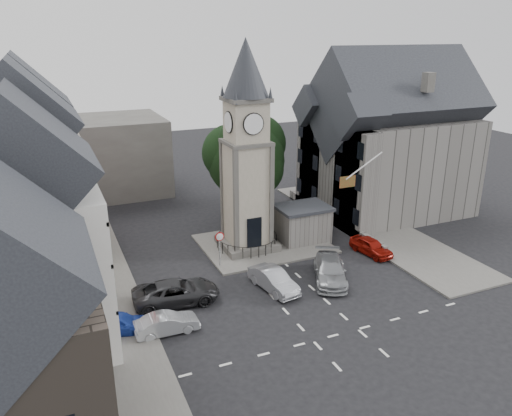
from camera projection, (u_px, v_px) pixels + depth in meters
name	position (u px, v px, depth m)	size (l,w,h in m)	color
ground	(292.00, 292.00, 33.60)	(120.00, 120.00, 0.00)	black
pavement_west	(89.00, 287.00, 34.08)	(6.00, 30.00, 0.14)	#595651
pavement_east	(370.00, 225.00, 44.99)	(6.00, 26.00, 0.14)	#595651
central_island	(264.00, 244.00, 41.05)	(10.00, 8.00, 0.16)	#595651
road_markings	(336.00, 335.00, 28.84)	(20.00, 8.00, 0.01)	silver
clock_tower	(246.00, 150.00, 37.80)	(4.86, 4.86, 16.25)	#4C4944
stone_shelter	(303.00, 223.00, 41.37)	(4.30, 3.30, 3.08)	#625E5A
town_tree	(246.00, 149.00, 43.26)	(7.20, 7.20, 10.80)	black
warning_sign_post	(220.00, 243.00, 36.42)	(0.70, 0.19, 2.85)	black
terrace_pink	(27.00, 165.00, 39.42)	(8.10, 7.60, 12.80)	tan
terrace_cream	(27.00, 194.00, 32.51)	(8.10, 7.60, 12.80)	beige
terrace_tudor	(28.00, 245.00, 25.72)	(8.10, 7.60, 12.00)	silver
backdrop_west	(67.00, 159.00, 51.98)	(20.00, 10.00, 8.00)	#4C4944
east_building	(387.00, 148.00, 46.86)	(14.40, 11.40, 12.60)	#625E5A
east_boundary_wall	(331.00, 219.00, 45.55)	(0.40, 16.00, 0.90)	#625E5A
flagpole	(364.00, 166.00, 37.72)	(3.68, 0.10, 2.74)	white
car_west_blue	(118.00, 323.00, 28.85)	(1.53, 3.80, 1.29)	#1D389F
car_west_silver	(167.00, 324.00, 28.87)	(1.30, 3.73, 1.23)	#A8ABB0
car_west_grey	(176.00, 292.00, 32.04)	(2.57, 5.57, 1.55)	#28282A
car_island_silver	(274.00, 280.00, 33.72)	(1.51, 4.33, 1.43)	#9EA0A7
car_island_east	(330.00, 270.00, 34.99)	(2.13, 5.25, 1.52)	#93969A
car_east_red	(371.00, 246.00, 39.16)	(1.54, 3.82, 1.30)	maroon
pedestrian	(330.00, 223.00, 43.77)	(0.54, 0.36, 1.49)	#B7A397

